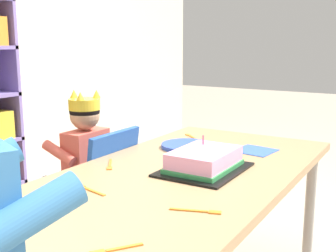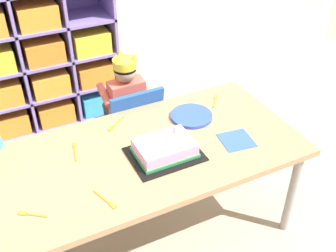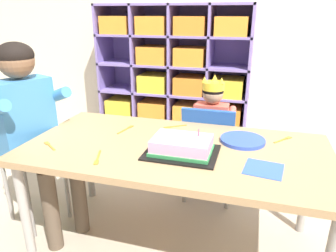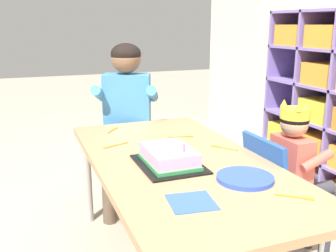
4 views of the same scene
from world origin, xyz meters
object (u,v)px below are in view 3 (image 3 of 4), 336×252
fork_beside_plate_stack (49,145)px  fork_near_child_seat (126,129)px  paper_plate_stack (243,140)px  fork_at_table_front_edge (174,127)px  activity_table (175,156)px  classroom_chair_adult_side (27,151)px  birthday_cake_on_tray (182,147)px  fork_scattered_mid_table (98,158)px  child_with_crown (212,122)px  adult_helper_seated (31,118)px  classroom_chair_blue (209,146)px  fork_by_napkin (284,139)px

fork_beside_plate_stack → fork_near_child_seat: size_ratio=0.77×
paper_plate_stack → fork_at_table_front_edge: 0.42m
activity_table → fork_near_child_seat: (-0.33, 0.15, 0.05)m
activity_table → fork_near_child_seat: 0.37m
classroom_chair_adult_side → birthday_cake_on_tray: size_ratio=2.06×
fork_scattered_mid_table → activity_table: bearing=-72.8°
classroom_chair_adult_side → birthday_cake_on_tray: (0.96, -0.08, 0.18)m
child_with_crown → fork_scattered_mid_table: (-0.41, -0.83, 0.07)m
adult_helper_seated → fork_near_child_seat: 0.52m
classroom_chair_blue → fork_by_napkin: (0.43, -0.24, 0.19)m
activity_table → fork_beside_plate_stack: size_ratio=13.54×
fork_at_table_front_edge → fork_scattered_mid_table: bearing=-150.8°
classroom_chair_blue → fork_near_child_seat: (-0.43, -0.33, 0.19)m
fork_beside_plate_stack → fork_scattered_mid_table: bearing=23.5°
birthday_cake_on_tray → fork_beside_plate_stack: 0.67m
birthday_cake_on_tray → fork_beside_plate_stack: (-0.66, -0.10, -0.03)m
adult_helper_seated → fork_at_table_front_edge: size_ratio=8.85×
classroom_chair_adult_side → fork_beside_plate_stack: 0.38m
paper_plate_stack → fork_scattered_mid_table: (-0.63, -0.38, -0.01)m
adult_helper_seated → classroom_chair_blue: bearing=-38.3°
fork_at_table_front_edge → fork_by_napkin: bearing=-39.1°
paper_plate_stack → fork_beside_plate_stack: size_ratio=2.05×
child_with_crown → fork_beside_plate_stack: bearing=46.8°
fork_beside_plate_stack → classroom_chair_blue: bearing=78.0°
activity_table → classroom_chair_blue: bearing=78.4°
paper_plate_stack → activity_table: bearing=-154.5°
activity_table → fork_by_napkin: (0.53, 0.24, 0.05)m
activity_table → birthday_cake_on_tray: birthday_cake_on_tray is taller
classroom_chair_blue → birthday_cake_on_tray: bearing=84.4°
adult_helper_seated → paper_plate_stack: size_ratio=4.77×
classroom_chair_blue → adult_helper_seated: 1.08m
birthday_cake_on_tray → fork_by_napkin: (0.48, 0.31, -0.03)m
fork_near_child_seat → child_with_crown: bearing=147.8°
birthday_cake_on_tray → adult_helper_seated: bearing=177.5°
activity_table → fork_by_napkin: size_ratio=12.96×
birthday_cake_on_tray → paper_plate_stack: size_ratio=1.49×
birthday_cake_on_tray → fork_at_table_front_edge: size_ratio=2.77×
classroom_chair_blue → child_with_crown: size_ratio=0.80×
fork_by_napkin → classroom_chair_blue: bearing=-81.2°
adult_helper_seated → child_with_crown: bearing=-33.2°
paper_plate_stack → fork_at_table_front_edge: bearing=163.7°
classroom_chair_blue → fork_by_napkin: size_ratio=5.91×
activity_table → child_with_crown: 0.61m
classroom_chair_blue → fork_at_table_front_edge: classroom_chair_blue is taller
classroom_chair_blue → birthday_cake_on_tray: birthday_cake_on_tray is taller
classroom_chair_blue → fork_by_napkin: classroom_chair_blue is taller
adult_helper_seated → birthday_cake_on_tray: 0.87m
fork_at_table_front_edge → paper_plate_stack: bearing=-52.8°
child_with_crown → adult_helper_seated: 1.12m
classroom_chair_blue → fork_scattered_mid_table: 0.85m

